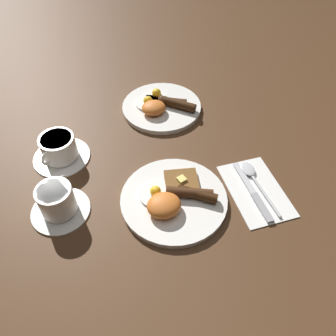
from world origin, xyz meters
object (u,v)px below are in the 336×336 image
Objects in this scene: knife at (254,194)px; teacup_near at (58,202)px; breakfast_plate_near at (174,198)px; teacup_far at (59,149)px; spoon at (251,174)px; breakfast_plate_far at (161,106)px.

teacup_near is at bearing 78.42° from knife.
teacup_far reaches higher than breakfast_plate_near.
knife is at bearing -33.25° from teacup_far.
breakfast_plate_near is 1.34× the size of knife.
spoon reaches higher than knife.
teacup_far is (-0.33, -0.11, 0.02)m from breakfast_plate_far.
teacup_far is 0.83× the size of spoon.
spoon is (0.13, -0.34, -0.01)m from breakfast_plate_far.
teacup_near is (-0.35, -0.29, 0.02)m from breakfast_plate_far.
knife is (0.19, -0.05, -0.01)m from breakfast_plate_near.
teacup_near reaches higher than breakfast_plate_near.
teacup_near is at bearing 83.43° from spoon.
teacup_near is at bearing -97.11° from teacup_far.
breakfast_plate_far is 1.78× the size of teacup_near.
knife is (0.46, -0.11, -0.03)m from teacup_near.
teacup_near reaches higher than knife.
breakfast_plate_near is 0.36m from breakfast_plate_far.
teacup_near reaches higher than breakfast_plate_far.
breakfast_plate_near is at bearing 92.81° from spoon.
knife is (0.11, -0.40, -0.01)m from breakfast_plate_far.
teacup_far is (-0.24, 0.24, 0.02)m from breakfast_plate_near.
teacup_far is at bearing 62.92° from spoon.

